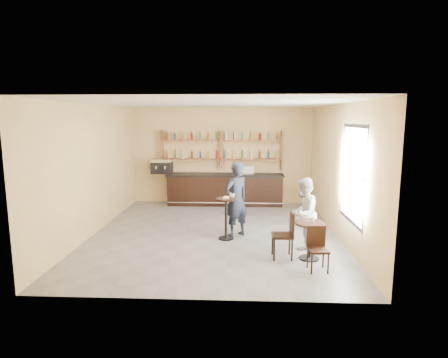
{
  "coord_description": "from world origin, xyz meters",
  "views": [
    {
      "loc": [
        0.65,
        -9.04,
        2.86
      ],
      "look_at": [
        0.2,
        0.8,
        1.25
      ],
      "focal_mm": 30.0,
      "sensor_mm": 36.0,
      "label": 1
    }
  ],
  "objects_px": {
    "chair_west": "(282,235)",
    "patron_second": "(303,213)",
    "pedestal_table": "(226,219)",
    "man_main": "(236,200)",
    "espresso_machine": "(162,166)",
    "chair_south": "(318,250)",
    "cafe_table": "(310,241)",
    "bar_counter": "(225,189)",
    "pastry_case": "(247,170)"
  },
  "relations": [
    {
      "from": "pedestal_table",
      "to": "man_main",
      "type": "xyz_separation_m",
      "value": [
        0.23,
        0.23,
        0.41
      ]
    },
    {
      "from": "cafe_table",
      "to": "chair_south",
      "type": "xyz_separation_m",
      "value": [
        0.05,
        -0.6,
        0.03
      ]
    },
    {
      "from": "bar_counter",
      "to": "man_main",
      "type": "xyz_separation_m",
      "value": [
        0.41,
        -3.35,
        0.39
      ]
    },
    {
      "from": "espresso_machine",
      "to": "cafe_table",
      "type": "xyz_separation_m",
      "value": [
        4.03,
        -4.81,
        -0.89
      ]
    },
    {
      "from": "pastry_case",
      "to": "chair_west",
      "type": "height_order",
      "value": "pastry_case"
    },
    {
      "from": "espresso_machine",
      "to": "pastry_case",
      "type": "distance_m",
      "value": 2.83
    },
    {
      "from": "pedestal_table",
      "to": "patron_second",
      "type": "xyz_separation_m",
      "value": [
        1.72,
        -0.56,
        0.29
      ]
    },
    {
      "from": "cafe_table",
      "to": "chair_south",
      "type": "height_order",
      "value": "chair_south"
    },
    {
      "from": "patron_second",
      "to": "chair_west",
      "type": "bearing_deg",
      "value": -12.16
    },
    {
      "from": "pastry_case",
      "to": "man_main",
      "type": "height_order",
      "value": "man_main"
    },
    {
      "from": "pedestal_table",
      "to": "chair_south",
      "type": "relative_size",
      "value": 1.19
    },
    {
      "from": "cafe_table",
      "to": "bar_counter",
      "type": "bearing_deg",
      "value": 111.93
    },
    {
      "from": "chair_west",
      "to": "chair_south",
      "type": "relative_size",
      "value": 1.17
    },
    {
      "from": "pastry_case",
      "to": "man_main",
      "type": "distance_m",
      "value": 3.38
    },
    {
      "from": "pastry_case",
      "to": "cafe_table",
      "type": "distance_m",
      "value": 5.02
    },
    {
      "from": "espresso_machine",
      "to": "man_main",
      "type": "xyz_separation_m",
      "value": [
        2.51,
        -3.35,
        -0.37
      ]
    },
    {
      "from": "bar_counter",
      "to": "espresso_machine",
      "type": "bearing_deg",
      "value": 180.0
    },
    {
      "from": "man_main",
      "to": "cafe_table",
      "type": "distance_m",
      "value": 2.17
    },
    {
      "from": "pastry_case",
      "to": "chair_south",
      "type": "xyz_separation_m",
      "value": [
        1.25,
        -5.41,
        -0.76
      ]
    },
    {
      "from": "bar_counter",
      "to": "pedestal_table",
      "type": "height_order",
      "value": "bar_counter"
    },
    {
      "from": "espresso_machine",
      "to": "pedestal_table",
      "type": "relative_size",
      "value": 0.67
    },
    {
      "from": "chair_south",
      "to": "man_main",
      "type": "bearing_deg",
      "value": 122.65
    },
    {
      "from": "pedestal_table",
      "to": "bar_counter",
      "type": "bearing_deg",
      "value": 92.89
    },
    {
      "from": "pedestal_table",
      "to": "cafe_table",
      "type": "relative_size",
      "value": 1.28
    },
    {
      "from": "chair_west",
      "to": "cafe_table",
      "type": "bearing_deg",
      "value": 83.76
    },
    {
      "from": "espresso_machine",
      "to": "man_main",
      "type": "relative_size",
      "value": 0.37
    },
    {
      "from": "chair_west",
      "to": "patron_second",
      "type": "distance_m",
      "value": 0.86
    },
    {
      "from": "chair_south",
      "to": "cafe_table",
      "type": "bearing_deg",
      "value": 89.99
    },
    {
      "from": "espresso_machine",
      "to": "patron_second",
      "type": "height_order",
      "value": "patron_second"
    },
    {
      "from": "bar_counter",
      "to": "patron_second",
      "type": "distance_m",
      "value": 4.57
    },
    {
      "from": "bar_counter",
      "to": "pastry_case",
      "type": "relative_size",
      "value": 8.5
    },
    {
      "from": "espresso_machine",
      "to": "chair_west",
      "type": "bearing_deg",
      "value": -50.58
    },
    {
      "from": "man_main",
      "to": "chair_south",
      "type": "distance_m",
      "value": 2.64
    },
    {
      "from": "pastry_case",
      "to": "pedestal_table",
      "type": "bearing_deg",
      "value": -98.82
    },
    {
      "from": "bar_counter",
      "to": "pedestal_table",
      "type": "xyz_separation_m",
      "value": [
        0.18,
        -3.58,
        -0.02
      ]
    },
    {
      "from": "man_main",
      "to": "chair_south",
      "type": "height_order",
      "value": "man_main"
    },
    {
      "from": "pedestal_table",
      "to": "man_main",
      "type": "height_order",
      "value": "man_main"
    },
    {
      "from": "bar_counter",
      "to": "cafe_table",
      "type": "distance_m",
      "value": 5.18
    },
    {
      "from": "man_main",
      "to": "patron_second",
      "type": "xyz_separation_m",
      "value": [
        1.49,
        -0.79,
        -0.12
      ]
    },
    {
      "from": "espresso_machine",
      "to": "chair_south",
      "type": "height_order",
      "value": "espresso_machine"
    },
    {
      "from": "espresso_machine",
      "to": "pedestal_table",
      "type": "bearing_deg",
      "value": -54.35
    },
    {
      "from": "espresso_machine",
      "to": "bar_counter",
      "type": "bearing_deg",
      "value": 3.24
    },
    {
      "from": "patron_second",
      "to": "pedestal_table",
      "type": "bearing_deg",
      "value": -80.07
    },
    {
      "from": "espresso_machine",
      "to": "patron_second",
      "type": "distance_m",
      "value": 5.78
    },
    {
      "from": "man_main",
      "to": "cafe_table",
      "type": "xyz_separation_m",
      "value": [
        1.52,
        -1.46,
        -0.52
      ]
    },
    {
      "from": "espresso_machine",
      "to": "chair_west",
      "type": "height_order",
      "value": "espresso_machine"
    },
    {
      "from": "bar_counter",
      "to": "espresso_machine",
      "type": "xyz_separation_m",
      "value": [
        -2.09,
        0.0,
        0.76
      ]
    },
    {
      "from": "pedestal_table",
      "to": "cafe_table",
      "type": "xyz_separation_m",
      "value": [
        1.75,
        -1.22,
        -0.11
      ]
    },
    {
      "from": "chair_south",
      "to": "pastry_case",
      "type": "bearing_deg",
      "value": 98.26
    },
    {
      "from": "cafe_table",
      "to": "chair_west",
      "type": "relative_size",
      "value": 0.8
    }
  ]
}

